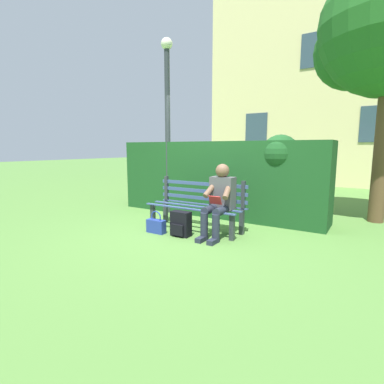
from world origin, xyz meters
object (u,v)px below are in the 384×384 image
(handbag, at_px, (156,226))
(lamp_post, at_px, (168,119))
(backpack, at_px, (181,224))
(park_bench, at_px, (198,204))
(person_seated, at_px, (219,199))

(handbag, height_order, lamp_post, lamp_post)
(handbag, xyz_separation_m, lamp_post, (0.82, -1.45, 1.89))
(handbag, distance_m, lamp_post, 2.52)
(lamp_post, bearing_deg, backpack, 132.58)
(lamp_post, bearing_deg, park_bench, 145.81)
(backpack, relative_size, handbag, 1.07)
(park_bench, distance_m, backpack, 0.56)
(park_bench, distance_m, person_seated, 0.57)
(lamp_post, bearing_deg, handbag, 119.44)
(park_bench, relative_size, lamp_post, 0.47)
(lamp_post, bearing_deg, person_seated, 149.33)
(person_seated, height_order, lamp_post, lamp_post)
(person_seated, relative_size, lamp_post, 0.32)
(park_bench, height_order, backpack, park_bench)
(park_bench, height_order, person_seated, person_seated)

